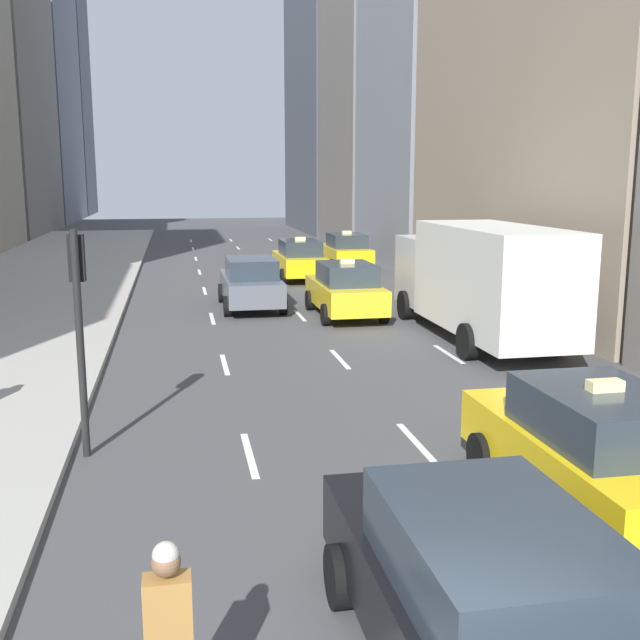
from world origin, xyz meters
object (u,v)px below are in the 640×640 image
(taxi_lead, at_px, (346,251))
(sedan_black_near, at_px, (483,599))
(box_truck, at_px, (479,277))
(taxi_third, at_px, (592,449))
(taxi_second, at_px, (345,289))
(sedan_silver_behind, at_px, (251,283))
(skateboarder, at_px, (169,638))
(taxi_fourth, at_px, (300,260))
(traffic_light_pole, at_px, (79,306))

(taxi_lead, bearing_deg, sedan_black_near, -100.65)
(taxi_lead, distance_m, box_truck, 16.28)
(taxi_third, relative_size, box_truck, 0.52)
(taxi_third, height_order, box_truck, box_truck)
(taxi_second, xyz_separation_m, box_truck, (2.80, -4.00, 0.83))
(box_truck, bearing_deg, taxi_third, -104.94)
(sedan_silver_behind, distance_m, skateboarder, 19.99)
(taxi_fourth, distance_m, box_truck, 13.30)
(skateboarder, bearing_deg, box_truck, 59.17)
(taxi_fourth, xyz_separation_m, skateboarder, (-5.39, -26.70, 0.08))
(taxi_second, xyz_separation_m, traffic_light_pole, (-6.75, -11.00, 1.53))
(box_truck, bearing_deg, taxi_fourth, 102.18)
(taxi_third, distance_m, sedan_black_near, 4.13)
(sedan_silver_behind, distance_m, box_truck, 8.32)
(taxi_lead, distance_m, sedan_black_near, 30.31)
(taxi_second, bearing_deg, sedan_silver_behind, 143.16)
(taxi_lead, bearing_deg, taxi_third, -95.98)
(taxi_fourth, distance_m, sedan_black_near, 26.65)
(taxi_third, xyz_separation_m, box_truck, (2.80, 10.49, 0.83))
(taxi_lead, height_order, sedan_silver_behind, taxi_lead)
(taxi_second, distance_m, traffic_light_pole, 13.00)
(sedan_black_near, bearing_deg, taxi_third, 47.31)
(taxi_second, relative_size, traffic_light_pole, 1.22)
(taxi_fourth, xyz_separation_m, sedan_black_near, (-2.80, -26.50, -0.01))
(taxi_lead, height_order, sedan_black_near, taxi_lead)
(taxi_third, xyz_separation_m, taxi_fourth, (0.00, 23.46, 0.00))
(sedan_silver_behind, height_order, traffic_light_pole, traffic_light_pole)
(taxi_third, xyz_separation_m, traffic_light_pole, (-6.75, 3.48, 1.53))
(sedan_black_near, relative_size, traffic_light_pole, 1.29)
(box_truck, height_order, skateboarder, box_truck)
(taxi_second, xyz_separation_m, sedan_silver_behind, (-2.80, 2.10, 0.00))
(sedan_silver_behind, bearing_deg, sedan_black_near, -90.00)
(sedan_silver_behind, bearing_deg, box_truck, -47.42)
(traffic_light_pole, bearing_deg, taxi_second, 58.47)
(sedan_black_near, relative_size, skateboarder, 2.67)
(taxi_second, height_order, taxi_third, same)
(taxi_second, height_order, taxi_fourth, same)
(traffic_light_pole, bearing_deg, taxi_third, -27.30)
(taxi_second, relative_size, box_truck, 0.52)
(skateboarder, xyz_separation_m, traffic_light_pole, (-1.36, 6.72, 1.45))
(taxi_lead, height_order, taxi_fourth, same)
(taxi_second, relative_size, taxi_fourth, 1.00)
(taxi_fourth, height_order, sedan_black_near, taxi_fourth)
(sedan_black_near, xyz_separation_m, sedan_silver_behind, (0.00, 19.62, 0.01))
(sedan_black_near, distance_m, traffic_light_pole, 7.78)
(taxi_second, bearing_deg, traffic_light_pole, -121.53)
(taxi_second, distance_m, box_truck, 4.95)
(taxi_third, height_order, skateboarder, taxi_third)
(taxi_lead, bearing_deg, taxi_second, -102.86)
(taxi_third, relative_size, taxi_fourth, 1.00)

